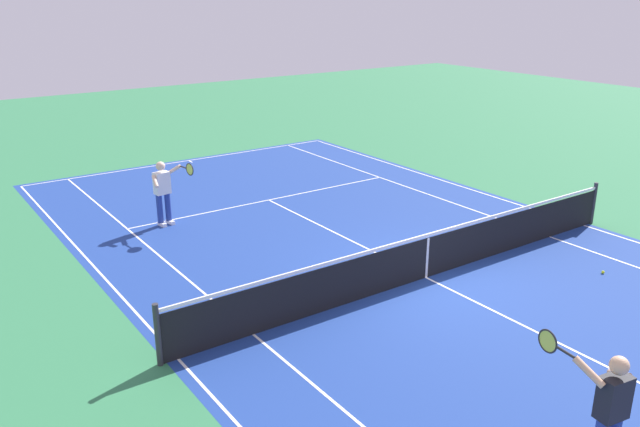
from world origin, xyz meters
TOP-DOWN VIEW (x-y plane):
  - ground_plane at (0.00, 0.00)m, footprint 60.00×60.00m
  - court_slab at (0.00, 0.00)m, footprint 24.20×11.40m
  - court_line_markings at (0.00, 0.00)m, footprint 23.85×11.05m
  - tennis_net at (0.00, 0.00)m, footprint 0.10×11.70m
  - tennis_player_near at (6.15, 3.18)m, footprint 1.02×0.83m
  - tennis_player_far at (-5.43, 2.26)m, footprint 1.12×0.77m
  - tennis_ball at (-2.00, -3.21)m, footprint 0.07×0.07m

SIDE VIEW (x-z plane):
  - ground_plane at x=0.00m, z-range 0.00..0.00m
  - court_slab at x=0.00m, z-range 0.00..0.00m
  - court_line_markings at x=0.00m, z-range 0.00..0.01m
  - tennis_ball at x=-2.00m, z-range 0.00..0.07m
  - tennis_net at x=0.00m, z-range -0.05..1.03m
  - tennis_player_near at x=6.15m, z-range 0.08..1.78m
  - tennis_player_far at x=-5.43m, z-range 0.08..1.78m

